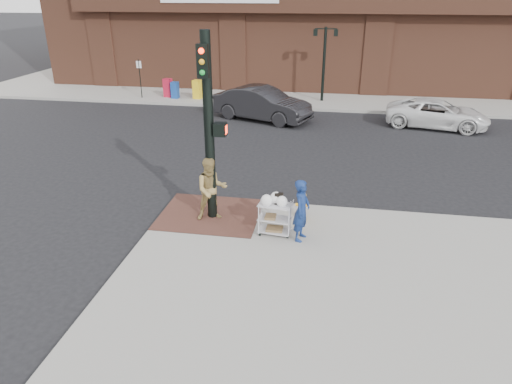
% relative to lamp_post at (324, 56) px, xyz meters
% --- Properties ---
extents(ground, '(220.00, 220.00, 0.00)m').
position_rel_lamp_post_xyz_m(ground, '(-2.00, -16.00, -2.62)').
color(ground, black).
rests_on(ground, ground).
extents(sidewalk_far, '(65.00, 36.00, 0.15)m').
position_rel_lamp_post_xyz_m(sidewalk_far, '(10.50, 16.00, -2.54)').
color(sidewalk_far, gray).
rests_on(sidewalk_far, ground).
extents(brick_curb_ramp, '(2.80, 2.40, 0.01)m').
position_rel_lamp_post_xyz_m(brick_curb_ramp, '(-2.60, -15.10, -2.46)').
color(brick_curb_ramp, '#4A2A22').
rests_on(brick_curb_ramp, sidewalk_near).
extents(lamp_post, '(1.32, 0.22, 4.00)m').
position_rel_lamp_post_xyz_m(lamp_post, '(0.00, 0.00, 0.00)').
color(lamp_post, black).
rests_on(lamp_post, sidewalk_far).
extents(parking_sign, '(0.05, 0.05, 2.20)m').
position_rel_lamp_post_xyz_m(parking_sign, '(-10.50, -1.00, -1.37)').
color(parking_sign, black).
rests_on(parking_sign, sidewalk_far).
extents(traffic_signal_pole, '(0.61, 0.51, 5.00)m').
position_rel_lamp_post_xyz_m(traffic_signal_pole, '(-2.48, -15.23, 0.21)').
color(traffic_signal_pole, black).
rests_on(traffic_signal_pole, sidewalk_near).
extents(woman_blue, '(0.52, 0.67, 1.63)m').
position_rel_lamp_post_xyz_m(woman_blue, '(0.05, -16.07, -1.65)').
color(woman_blue, navy).
rests_on(woman_blue, sidewalk_near).
extents(pedestrian_tan, '(1.06, 0.96, 1.78)m').
position_rel_lamp_post_xyz_m(pedestrian_tan, '(-2.47, -15.33, -1.58)').
color(pedestrian_tan, olive).
rests_on(pedestrian_tan, sidewalk_near).
extents(sedan_dark, '(5.23, 3.38, 1.63)m').
position_rel_lamp_post_xyz_m(sedan_dark, '(-2.83, -4.19, -1.80)').
color(sedan_dark, black).
rests_on(sedan_dark, ground).
extents(minivan_white, '(4.99, 3.03, 1.29)m').
position_rel_lamp_post_xyz_m(minivan_white, '(5.54, -4.10, -1.97)').
color(minivan_white, white).
rests_on(minivan_white, ground).
extents(utility_cart, '(0.88, 0.56, 1.16)m').
position_rel_lamp_post_xyz_m(utility_cart, '(-0.64, -15.92, -1.94)').
color(utility_cart, '#B4B3B9').
rests_on(utility_cart, sidewalk_near).
extents(fire_hydrant, '(0.37, 0.26, 0.79)m').
position_rel_lamp_post_xyz_m(fire_hydrant, '(0.00, -14.93, -2.06)').
color(fire_hydrant, '#FFAB15').
rests_on(fire_hydrant, sidewalk_near).
extents(newsbox_red, '(0.51, 0.48, 1.06)m').
position_rel_lamp_post_xyz_m(newsbox_red, '(-9.02, -0.55, -1.94)').
color(newsbox_red, '#B81530').
rests_on(newsbox_red, sidewalk_far).
extents(newsbox_yellow, '(0.52, 0.49, 1.07)m').
position_rel_lamp_post_xyz_m(newsbox_yellow, '(-7.18, -0.72, -1.93)').
color(newsbox_yellow, yellow).
rests_on(newsbox_yellow, sidewalk_far).
extents(newsbox_blue, '(0.43, 0.39, 0.95)m').
position_rel_lamp_post_xyz_m(newsbox_blue, '(-8.49, -0.84, -2.00)').
color(newsbox_blue, navy).
rests_on(newsbox_blue, sidewalk_far).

